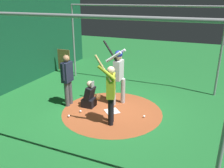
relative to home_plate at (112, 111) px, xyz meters
name	(u,v)px	position (x,y,z in m)	size (l,w,h in m)	color
ground_plane	(112,112)	(0.00, 0.00, -0.01)	(27.51, 27.51, 0.00)	#1E6B2D
dirt_circle	(112,111)	(0.00, 0.00, -0.01)	(3.21, 3.21, 0.01)	#9E4C28
home_plate	(112,111)	(0.00, 0.00, 0.00)	(0.42, 0.42, 0.01)	white
batter	(118,72)	(-0.05, 0.65, 1.14)	(0.68, 0.49, 2.19)	#B3B3B7
catcher	(90,97)	(-0.82, 0.07, 0.34)	(0.58, 0.40, 0.92)	black
umpire	(67,78)	(-1.56, -0.09, 0.97)	(0.22, 0.49, 1.74)	#4C4C51
visitor	(111,91)	(0.25, -0.70, 0.99)	(0.55, 0.58, 2.09)	black
back_wall	(0,43)	(-4.44, 0.00, 1.88)	(0.22, 11.51, 3.75)	#145133
cage_frame	(112,42)	(0.00, 0.00, 2.24)	(6.12, 5.58, 3.21)	gray
bat_rack	(61,60)	(-4.19, 3.35, 0.48)	(1.06, 0.20, 1.05)	olive
baseball_0	(69,116)	(-1.08, -0.86, 0.03)	(0.07, 0.07, 0.07)	white
baseball_1	(80,111)	(-0.91, -0.45, 0.03)	(0.07, 0.07, 0.07)	white
baseball_2	(144,116)	(1.06, 0.01, 0.03)	(0.07, 0.07, 0.07)	white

